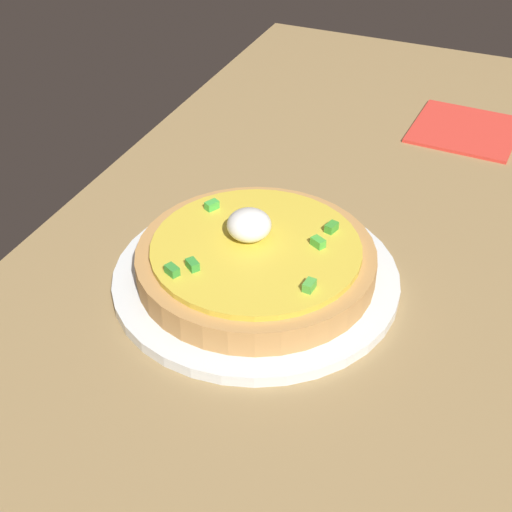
# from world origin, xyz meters

# --- Properties ---
(dining_table) EXTENTS (1.17, 0.70, 0.02)m
(dining_table) POSITION_xyz_m (0.00, 0.00, 0.01)
(dining_table) COLOR #977A4D
(dining_table) RESTS_ON ground
(plate) EXTENTS (0.27, 0.27, 0.01)m
(plate) POSITION_xyz_m (0.06, -0.11, 0.03)
(plate) COLOR white
(plate) RESTS_ON dining_table
(pizza) EXTENTS (0.22, 0.22, 0.06)m
(pizza) POSITION_xyz_m (0.06, -0.11, 0.05)
(pizza) COLOR tan
(pizza) RESTS_ON plate
(napkin) EXTENTS (0.13, 0.13, 0.00)m
(napkin) POSITION_xyz_m (-0.32, 0.02, 0.03)
(napkin) COLOR red
(napkin) RESTS_ON dining_table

